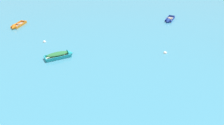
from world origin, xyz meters
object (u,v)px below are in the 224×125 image
at_px(rowboat_deep_blue_near_camera, 169,21).
at_px(mooring_buoy_midfield, 165,53).
at_px(mooring_buoy_outer_edge, 44,42).
at_px(rowboat_orange_cluster_inner, 16,27).
at_px(rowboat_turquoise_outer_right, 62,55).

relative_size(rowboat_deep_blue_near_camera, mooring_buoy_midfield, 7.83).
bearing_deg(mooring_buoy_midfield, mooring_buoy_outer_edge, 173.56).
relative_size(rowboat_orange_cluster_inner, mooring_buoy_midfield, 7.89).
xyz_separation_m(mooring_buoy_outer_edge, mooring_buoy_midfield, (15.74, -1.78, 0.00)).
relative_size(rowboat_orange_cluster_inner, rowboat_deep_blue_near_camera, 1.01).
relative_size(mooring_buoy_outer_edge, mooring_buoy_midfield, 0.95).
distance_m(rowboat_orange_cluster_inner, rowboat_deep_blue_near_camera, 23.86).
bearing_deg(mooring_buoy_midfield, rowboat_orange_cluster_inner, 163.41).
bearing_deg(rowboat_turquoise_outer_right, mooring_buoy_outer_edge, 131.95).
height_order(rowboat_orange_cluster_inner, rowboat_turquoise_outer_right, rowboat_turquoise_outer_right).
bearing_deg(rowboat_deep_blue_near_camera, rowboat_turquoise_outer_right, -135.37).
bearing_deg(rowboat_orange_cluster_inner, mooring_buoy_midfield, -16.59).
xyz_separation_m(rowboat_turquoise_outer_right, mooring_buoy_outer_edge, (-3.51, 3.91, -0.30)).
bearing_deg(rowboat_orange_cluster_inner, rowboat_turquoise_outer_right, -42.06).
distance_m(rowboat_turquoise_outer_right, mooring_buoy_outer_edge, 5.26).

